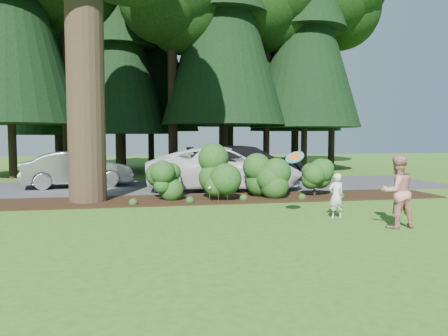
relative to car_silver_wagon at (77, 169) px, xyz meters
name	(u,v)px	position (x,y,z in m)	size (l,w,h in m)	color
ground	(244,216)	(5.56, -7.93, -0.79)	(80.00, 80.00, 0.00)	#2C631C
mulch_bed	(223,199)	(5.56, -4.68, -0.77)	(16.00, 2.50, 0.05)	black
driveway	(205,186)	(5.56, -0.43, -0.78)	(22.00, 6.00, 0.03)	#38383A
shrub_row	(244,176)	(6.33, -4.79, 0.01)	(6.53, 1.60, 1.61)	#144317
lily_cluster	(218,188)	(5.26, -5.53, -0.30)	(0.69, 0.09, 0.57)	#144317
tree_wall	(188,21)	(5.81, 8.45, 8.71)	(25.66, 12.15, 17.09)	black
car_silver_wagon	(77,169)	(0.00, 0.00, 0.00)	(1.62, 4.64, 1.53)	#ABABB0
car_white_suv	(225,168)	(6.11, -2.21, 0.12)	(2.94, 6.38, 1.77)	silver
car_dark_suv	(248,163)	(8.03, 1.49, 0.10)	(2.42, 5.96, 1.73)	black
child	(336,196)	(7.94, -8.77, -0.18)	(0.45, 0.29, 1.23)	silver
adult	(397,192)	(8.83, -10.21, 0.09)	(0.86, 0.67, 1.77)	red
frisbee	(295,157)	(6.76, -8.71, 0.88)	(0.55, 0.48, 0.43)	teal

